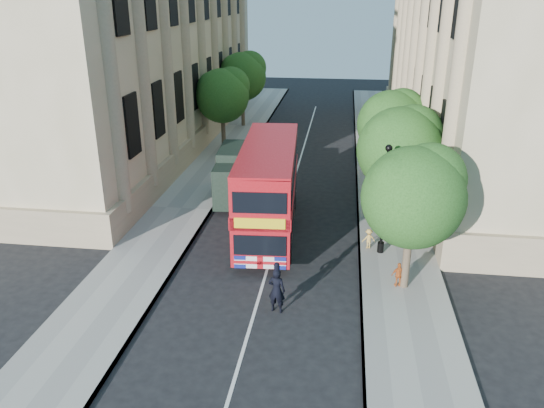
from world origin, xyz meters
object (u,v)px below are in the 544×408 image
at_px(lamp_post, 384,204).
at_px(box_van, 238,176).
at_px(double_decker_bus, 269,186).
at_px(woman_pedestrian, 407,226).
at_px(police_constable, 277,290).

xyz_separation_m(lamp_post, box_van, (-7.89, 5.89, -1.04)).
relative_size(double_decker_bus, woman_pedestrian, 5.40).
relative_size(double_decker_bus, box_van, 1.80).
relative_size(box_van, police_constable, 2.97).
xyz_separation_m(double_decker_bus, box_van, (-2.39, 4.08, -0.97)).
bearing_deg(box_van, double_decker_bus, -63.80).
height_order(double_decker_bus, woman_pedestrian, double_decker_bus).
bearing_deg(police_constable, box_van, -61.30).
distance_m(box_van, woman_pedestrian, 10.31).
bearing_deg(lamp_post, woman_pedestrian, 41.76).
xyz_separation_m(double_decker_bus, woman_pedestrian, (6.73, -0.71, -1.42)).
distance_m(double_decker_bus, woman_pedestrian, 6.91).
distance_m(lamp_post, woman_pedestrian, 2.22).
relative_size(lamp_post, woman_pedestrian, 2.87).
bearing_deg(double_decker_bus, woman_pedestrian, -9.75).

